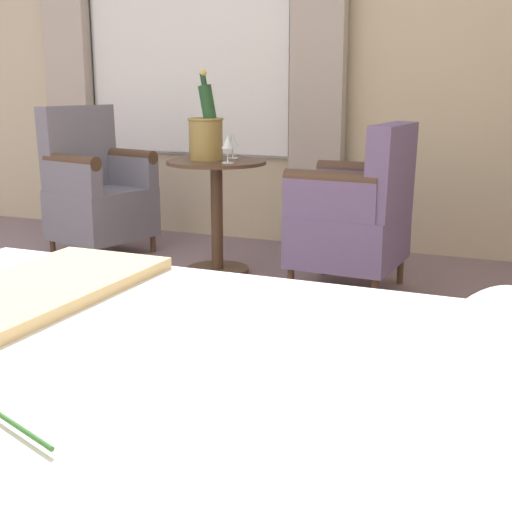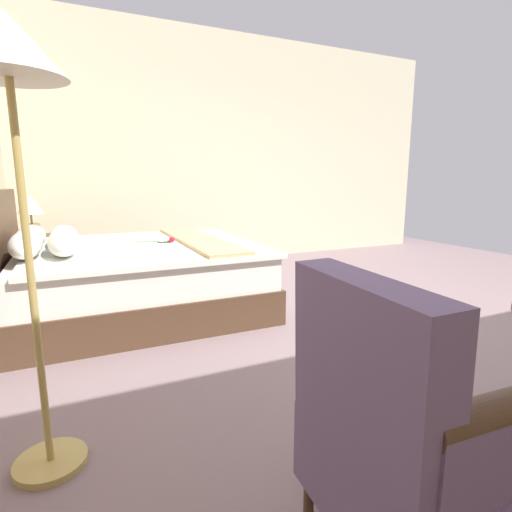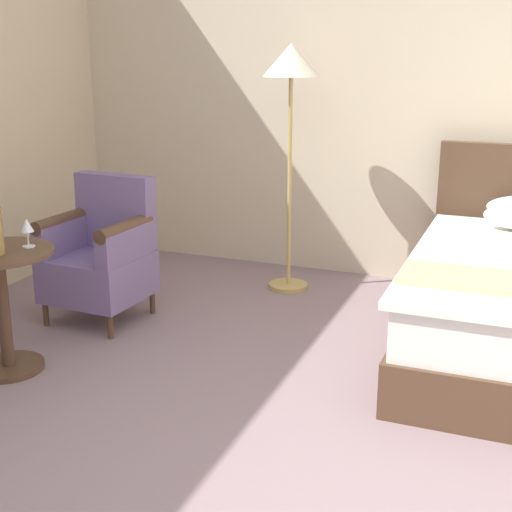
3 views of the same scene
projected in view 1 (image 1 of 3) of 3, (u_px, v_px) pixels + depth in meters
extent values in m
cube|color=beige|center=(193.00, 17.00, 5.06)|extent=(0.12, 6.18, 3.11)
cube|color=white|center=(188.00, 15.00, 4.99)|extent=(0.02, 1.62, 1.95)
cube|color=white|center=(186.00, 14.00, 4.96)|extent=(0.02, 1.54, 1.91)
cube|color=#B5A89A|center=(319.00, 37.00, 4.58)|extent=(0.10, 0.36, 2.78)
cube|color=#BCAC9B|center=(67.00, 44.00, 5.33)|extent=(0.10, 0.36, 2.78)
cube|color=white|center=(69.00, 422.00, 1.16)|extent=(1.78, 1.86, 0.04)
ellipsoid|color=white|center=(499.00, 371.00, 1.07)|extent=(0.73, 0.23, 0.19)
cylinder|color=#4E3524|center=(218.00, 270.00, 4.25)|extent=(0.37, 0.37, 0.03)
cylinder|color=#4E3524|center=(217.00, 219.00, 4.18)|extent=(0.07, 0.07, 0.65)
cylinder|color=#4E3524|center=(216.00, 162.00, 4.10)|extent=(0.58, 0.58, 0.02)
cylinder|color=olive|center=(206.00, 140.00, 4.11)|extent=(0.20, 0.20, 0.23)
torus|color=olive|center=(206.00, 119.00, 4.08)|extent=(0.21, 0.21, 0.02)
cylinder|color=white|center=(206.00, 123.00, 4.09)|extent=(0.17, 0.17, 0.03)
cylinder|color=#1E4723|center=(209.00, 112.00, 4.06)|extent=(0.08, 0.13, 0.31)
cylinder|color=#193D1E|center=(203.00, 79.00, 4.04)|extent=(0.03, 0.04, 0.08)
sphere|color=gold|center=(203.00, 73.00, 4.03)|extent=(0.04, 0.04, 0.04)
cylinder|color=white|center=(228.00, 163.00, 3.96)|extent=(0.07, 0.07, 0.01)
cylinder|color=white|center=(228.00, 155.00, 3.95)|extent=(0.01, 0.01, 0.08)
cone|color=white|center=(228.00, 142.00, 3.93)|extent=(0.07, 0.07, 0.07)
cylinder|color=white|center=(232.00, 158.00, 4.20)|extent=(0.07, 0.07, 0.01)
cylinder|color=white|center=(232.00, 152.00, 4.19)|extent=(0.01, 0.01, 0.07)
cone|color=white|center=(232.00, 140.00, 4.18)|extent=(0.07, 0.07, 0.07)
cylinder|color=#4E3524|center=(324.00, 262.00, 4.20)|extent=(0.04, 0.04, 0.15)
cylinder|color=#4E3524|center=(291.00, 282.00, 3.77)|extent=(0.04, 0.04, 0.15)
cylinder|color=#4E3524|center=(400.00, 270.00, 4.00)|extent=(0.04, 0.04, 0.15)
cylinder|color=#4E3524|center=(375.00, 293.00, 3.58)|extent=(0.04, 0.04, 0.15)
cube|color=slate|center=(348.00, 238.00, 3.84)|extent=(0.60, 0.57, 0.27)
cube|color=slate|center=(391.00, 171.00, 3.66)|extent=(0.55, 0.16, 0.48)
cube|color=slate|center=(360.00, 188.00, 3.99)|extent=(0.12, 0.50, 0.20)
cylinder|color=#4E3524|center=(361.00, 170.00, 3.97)|extent=(0.12, 0.50, 0.09)
cube|color=slate|center=(331.00, 200.00, 3.59)|extent=(0.12, 0.50, 0.20)
cylinder|color=#4E3524|center=(331.00, 180.00, 3.56)|extent=(0.12, 0.50, 0.09)
cylinder|color=#4E3524|center=(96.00, 257.00, 4.39)|extent=(0.04, 0.04, 0.12)
cylinder|color=#4E3524|center=(153.00, 243.00, 4.77)|extent=(0.04, 0.04, 0.12)
cylinder|color=#4E3524|center=(53.00, 248.00, 4.64)|extent=(0.04, 0.04, 0.12)
cylinder|color=#4E3524|center=(111.00, 235.00, 5.02)|extent=(0.04, 0.04, 0.12)
cube|color=slate|center=(102.00, 213.00, 4.65)|extent=(0.68, 0.62, 0.32)
cube|color=slate|center=(78.00, 146.00, 4.67)|extent=(0.56, 0.27, 0.53)
cube|color=slate|center=(72.00, 178.00, 4.40)|extent=(0.20, 0.47, 0.20)
cylinder|color=#4E3524|center=(71.00, 162.00, 4.37)|extent=(0.20, 0.47, 0.09)
cube|color=slate|center=(129.00, 170.00, 4.76)|extent=(0.20, 0.47, 0.20)
cylinder|color=#4E3524|center=(129.00, 156.00, 4.74)|extent=(0.20, 0.47, 0.09)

